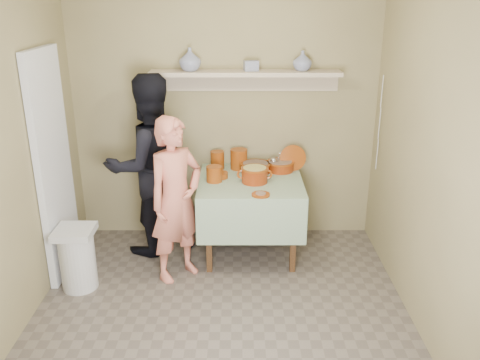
{
  "coord_description": "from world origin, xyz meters",
  "views": [
    {
      "loc": [
        0.15,
        -3.2,
        2.41
      ],
      "look_at": [
        0.15,
        0.75,
        0.95
      ],
      "focal_mm": 38.0,
      "sensor_mm": 36.0,
      "label": 1
    }
  ],
  "objects_px": {
    "person_helper": "(149,166)",
    "cazuela_rice": "(255,174)",
    "serving_table": "(250,191)",
    "trash_bin": "(78,258)",
    "person_cook": "(176,200)"
  },
  "relations": [
    {
      "from": "trash_bin",
      "to": "cazuela_rice",
      "type": "bearing_deg",
      "value": 20.51
    },
    {
      "from": "person_cook",
      "to": "serving_table",
      "type": "xyz_separation_m",
      "value": [
        0.65,
        0.44,
        -0.09
      ]
    },
    {
      "from": "person_cook",
      "to": "trash_bin",
      "type": "distance_m",
      "value": 0.97
    },
    {
      "from": "person_cook",
      "to": "person_helper",
      "type": "xyz_separation_m",
      "value": [
        -0.31,
        0.51,
        0.14
      ]
    },
    {
      "from": "serving_table",
      "to": "cazuela_rice",
      "type": "xyz_separation_m",
      "value": [
        0.04,
        -0.08,
        0.2
      ]
    },
    {
      "from": "serving_table",
      "to": "trash_bin",
      "type": "xyz_separation_m",
      "value": [
        -1.49,
        -0.65,
        -0.36
      ]
    },
    {
      "from": "serving_table",
      "to": "cazuela_rice",
      "type": "bearing_deg",
      "value": -65.79
    },
    {
      "from": "serving_table",
      "to": "trash_bin",
      "type": "bearing_deg",
      "value": -156.48
    },
    {
      "from": "serving_table",
      "to": "trash_bin",
      "type": "height_order",
      "value": "serving_table"
    },
    {
      "from": "person_helper",
      "to": "serving_table",
      "type": "height_order",
      "value": "person_helper"
    },
    {
      "from": "serving_table",
      "to": "person_helper",
      "type": "bearing_deg",
      "value": 176.11
    },
    {
      "from": "person_helper",
      "to": "serving_table",
      "type": "bearing_deg",
      "value": 145.82
    },
    {
      "from": "person_cook",
      "to": "serving_table",
      "type": "relative_size",
      "value": 1.51
    },
    {
      "from": "person_cook",
      "to": "person_helper",
      "type": "height_order",
      "value": "person_helper"
    },
    {
      "from": "person_helper",
      "to": "cazuela_rice",
      "type": "relative_size",
      "value": 5.28
    }
  ]
}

